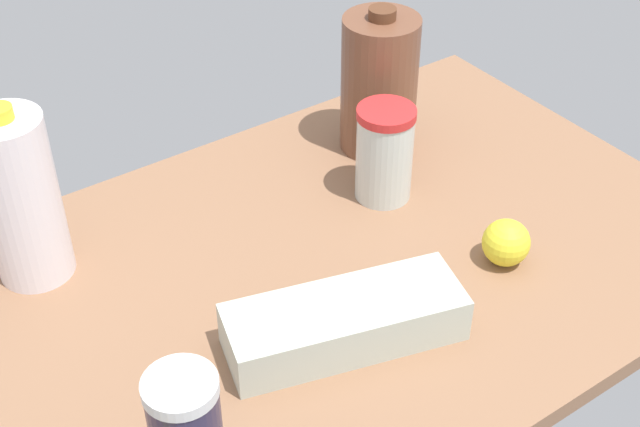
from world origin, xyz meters
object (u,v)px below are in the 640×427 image
Objects in this scene: milk_jug at (20,199)px; egg_carton at (345,322)px; tumbler_cup at (384,153)px; chocolate_milk_jug at (379,84)px; lemon_near_front at (506,243)px.

egg_carton is at bearing -52.64° from milk_jug.
tumbler_cup is (24.10, 22.57, 4.68)cm from egg_carton.
milk_jug is 1.07× the size of chocolate_milk_jug.
milk_jug reaches higher than tumbler_cup.
egg_carton is 4.48× the size of lemon_near_front.
milk_jug reaches higher than lemon_near_front.
milk_jug reaches higher than chocolate_milk_jug.
tumbler_cup is 2.27× the size of lemon_near_front.
egg_carton is at bearing 179.04° from lemon_near_front.
milk_jug reaches higher than egg_carton.
lemon_near_front is (4.37, -23.05, -4.46)cm from tumbler_cup.
egg_carton is at bearing -132.95° from chocolate_milk_jug.
milk_jug is at bearing 164.87° from tumbler_cup.
egg_carton is at bearing -136.87° from tumbler_cup.
egg_carton is 33.35cm from tumbler_cup.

